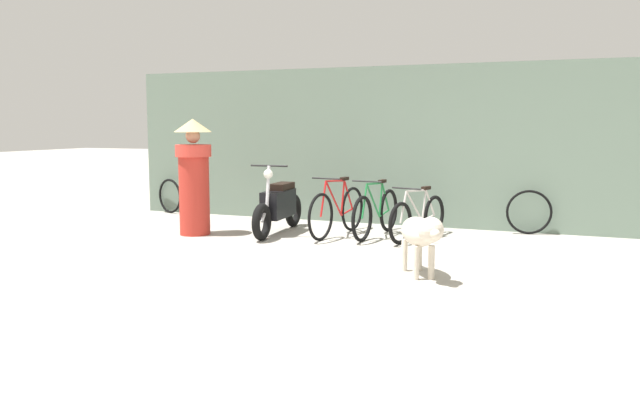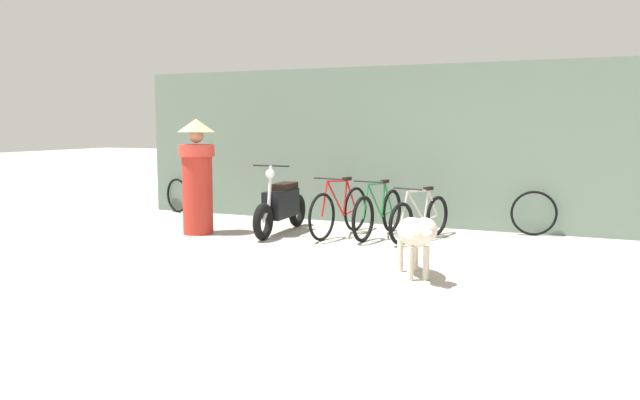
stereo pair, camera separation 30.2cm
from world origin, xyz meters
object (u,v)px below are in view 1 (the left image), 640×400
Objects in this scene: bicycle_0 at (337,211)px; person_in_robes at (194,174)px; motorcycle at (278,207)px; stray_dog at (421,233)px; spare_tire_right at (170,196)px; bicycle_1 at (376,213)px; spare_tire_left at (529,212)px; bicycle_2 at (418,217)px.

bicycle_0 is 2.25m from person_in_robes.
motorcycle is 1.73× the size of stray_dog.
spare_tire_right is at bearing -117.10° from motorcycle.
person_in_robes reaches higher than bicycle_1.
bicycle_0 is 2.72m from stray_dog.
person_in_robes is at bearing -65.48° from bicycle_1.
person_in_robes is (-2.64, -0.83, 0.58)m from bicycle_1.
bicycle_1 is 4.46m from spare_tire_right.
bicycle_0 is 0.58m from bicycle_1.
motorcycle is 1.38m from person_in_robes.
bicycle_0 reaches higher than spare_tire_right.
bicycle_0 is 3.95m from spare_tire_right.
person_in_robes is (-2.07, -0.68, 0.56)m from bicycle_0.
person_in_robes is (-3.78, 1.43, 0.44)m from stray_dog.
bicycle_2 is at bearing -145.76° from spare_tire_left.
bicycle_2 is 3.43m from person_in_robes.
bicycle_2 is (1.21, 0.13, -0.05)m from bicycle_0.
bicycle_2 is 2.31m from stray_dog.
bicycle_0 reaches higher than stray_dog.
spare_tire_left is 6.48m from spare_tire_right.
bicycle_0 is at bearing -68.39° from bicycle_1.
motorcycle reaches higher than stray_dog.
bicycle_1 is 2.45× the size of spare_tire_left.
motorcycle is at bearing -66.06° from bicycle_2.
stray_dog is (0.51, -2.25, 0.16)m from bicycle_2.
person_in_robes reaches higher than bicycle_2.
stray_dog is at bearing 48.19° from bicycle_0.
bicycle_0 is at bearing -156.94° from spare_tire_left.
bicycle_1 reaches higher than spare_tire_right.
person_in_robes is at bearing -159.02° from spare_tire_left.
bicycle_2 is at bearing 94.28° from motorcycle.
bicycle_0 is 1.21m from bicycle_2.
motorcycle is (-0.92, -0.13, 0.04)m from bicycle_0.
bicycle_1 reaches higher than spare_tire_left.
spare_tire_right is at bearing -78.38° from person_in_robes.
bicycle_0 is 0.95× the size of person_in_robes.
bicycle_2 is 1.81m from spare_tire_left.
bicycle_0 is 1.57× the size of stray_dog.
stray_dog reaches higher than spare_tire_right.
motorcycle is 2.70× the size of spare_tire_left.
bicycle_1 is 1.07× the size of bicycle_2.
person_in_robes is 5.15m from spare_tire_left.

